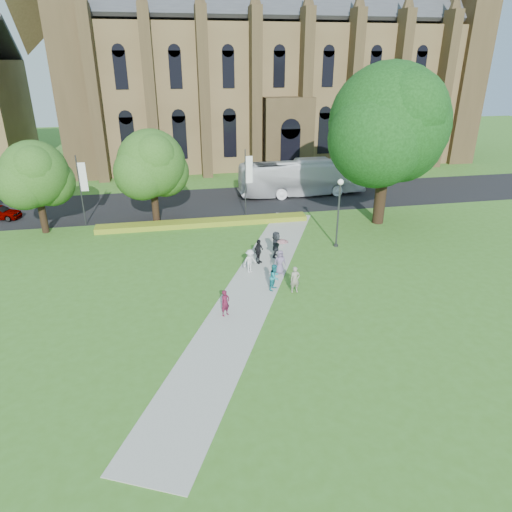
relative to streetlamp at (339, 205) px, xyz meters
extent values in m
plane|color=#3E6F21|center=(-7.50, -6.50, -3.30)|extent=(160.00, 160.00, 0.00)
cube|color=black|center=(-7.50, 13.50, -3.29)|extent=(160.00, 10.00, 0.02)
cube|color=#B2B2A8|center=(-7.50, -5.50, -3.28)|extent=(15.58, 28.54, 0.04)
cube|color=#AAAA22|center=(-9.50, 6.70, -3.07)|extent=(18.00, 1.40, 0.45)
cube|color=brown|center=(2.50, 33.50, 5.20)|extent=(52.00, 16.00, 17.00)
cube|color=#4E3C24|center=(-22.00, 26.50, 7.20)|extent=(3.50, 3.50, 21.00)
cube|color=#4E3C24|center=(27.00, 26.50, 7.20)|extent=(3.50, 3.50, 21.00)
cube|color=#4E3C24|center=(2.50, 24.50, 1.20)|extent=(6.00, 2.50, 9.00)
cylinder|color=#38383D|center=(0.00, 0.00, -0.90)|extent=(0.14, 0.14, 4.80)
sphere|color=white|center=(0.00, 0.00, 1.72)|extent=(0.44, 0.44, 0.44)
cylinder|color=#38383D|center=(0.00, 0.00, -3.22)|extent=(0.36, 0.36, 0.15)
cylinder|color=#332114|center=(5.50, 4.50, 0.00)|extent=(0.96, 0.96, 6.60)
sphere|color=#11330E|center=(5.50, 4.50, 5.10)|extent=(9.60, 9.60, 9.60)
cylinder|color=#332114|center=(-22.50, 7.50, -1.37)|extent=(0.56, 0.56, 3.85)
sphere|color=#2A5319|center=(-22.50, 7.50, 1.60)|extent=(5.20, 5.20, 5.20)
cylinder|color=#332114|center=(-13.50, 8.00, -1.23)|extent=(0.60, 0.60, 4.12)
sphere|color=#2A5319|center=(-13.50, 8.00, 1.95)|extent=(5.60, 5.60, 5.60)
cylinder|color=#38383D|center=(-5.50, 8.70, -0.30)|extent=(0.10, 0.10, 6.00)
cube|color=white|center=(-5.15, 8.70, 0.90)|extent=(0.60, 0.02, 2.40)
cylinder|color=#38383D|center=(-19.50, 8.70, -0.30)|extent=(0.10, 0.10, 6.00)
cube|color=white|center=(-19.15, 8.70, 0.90)|extent=(0.60, 0.02, 2.40)
imported|color=white|center=(1.39, 14.26, -1.45)|extent=(13.20, 3.45, 3.65)
imported|color=#55132A|center=(-9.64, -8.57, -2.49)|extent=(0.67, 0.61, 1.54)
imported|color=teal|center=(-6.24, -6.05, -2.42)|extent=(1.01, 1.03, 1.68)
imported|color=silver|center=(-7.30, -3.33, -2.45)|extent=(1.20, 1.01, 1.61)
imported|color=black|center=(-6.45, -1.97, -2.38)|extent=(1.04, 1.01, 1.75)
imported|color=slate|center=(-5.38, -3.91, -2.43)|extent=(0.84, 0.58, 1.65)
imported|color=#292C31|center=(-5.00, -1.16, -2.29)|extent=(1.32, 1.85, 1.93)
imported|color=gray|center=(-5.10, -6.63, -2.42)|extent=(0.61, 0.40, 1.66)
imported|color=#E3A0A7|center=(-5.20, -3.81, -1.29)|extent=(0.89, 0.89, 0.63)
camera|label=1|loc=(-12.20, -30.56, 9.97)|focal=32.00mm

